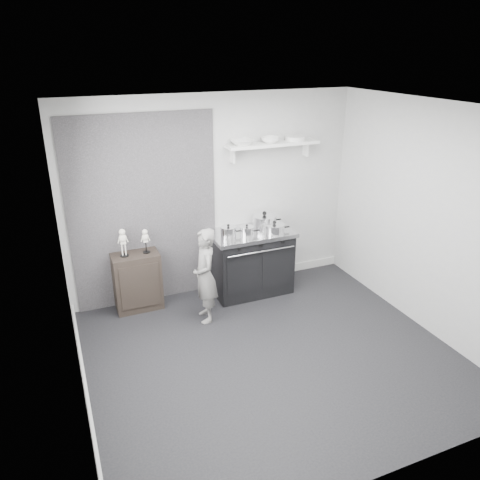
% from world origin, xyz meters
% --- Properties ---
extents(ground, '(4.00, 4.00, 0.00)m').
position_xyz_m(ground, '(0.00, 0.00, 0.00)').
color(ground, black).
rests_on(ground, ground).
extents(room_shell, '(4.02, 3.62, 2.71)m').
position_xyz_m(room_shell, '(-0.09, 0.15, 1.64)').
color(room_shell, beige).
rests_on(room_shell, ground).
extents(wall_shelf, '(1.30, 0.26, 0.24)m').
position_xyz_m(wall_shelf, '(0.80, 1.68, 2.01)').
color(wall_shelf, white).
rests_on(wall_shelf, room_shell).
extents(stove, '(1.12, 0.70, 0.90)m').
position_xyz_m(stove, '(0.41, 1.48, 0.45)').
color(stove, black).
rests_on(stove, ground).
extents(side_cabinet, '(0.60, 0.35, 0.77)m').
position_xyz_m(side_cabinet, '(-1.15, 1.61, 0.39)').
color(side_cabinet, black).
rests_on(side_cabinet, ground).
extents(child, '(0.33, 0.47, 1.22)m').
position_xyz_m(child, '(-0.42, 1.00, 0.61)').
color(child, slate).
rests_on(child, ground).
extents(pot_front_left, '(0.30, 0.21, 0.18)m').
position_xyz_m(pot_front_left, '(0.05, 1.40, 0.97)').
color(pot_front_left, silver).
rests_on(pot_front_left, stove).
extents(pot_back_right, '(0.43, 0.34, 0.23)m').
position_xyz_m(pot_back_right, '(0.65, 1.57, 0.98)').
color(pot_back_right, silver).
rests_on(pot_back_right, stove).
extents(pot_front_right, '(0.37, 0.28, 0.17)m').
position_xyz_m(pot_front_right, '(0.68, 1.31, 0.96)').
color(pot_front_right, silver).
rests_on(pot_front_right, stove).
extents(pot_front_center, '(0.28, 0.19, 0.17)m').
position_xyz_m(pot_front_center, '(0.28, 1.33, 0.97)').
color(pot_front_center, silver).
rests_on(pot_front_center, stove).
extents(skeleton_full, '(0.12, 0.08, 0.42)m').
position_xyz_m(skeleton_full, '(-1.28, 1.61, 0.98)').
color(skeleton_full, white).
rests_on(skeleton_full, side_cabinet).
extents(skeleton_torso, '(0.10, 0.07, 0.36)m').
position_xyz_m(skeleton_torso, '(-1.00, 1.61, 0.96)').
color(skeleton_torso, white).
rests_on(skeleton_torso, side_cabinet).
extents(bowl_large, '(0.30, 0.30, 0.07)m').
position_xyz_m(bowl_large, '(0.35, 1.67, 2.08)').
color(bowl_large, white).
rests_on(bowl_large, wall_shelf).
extents(bowl_small, '(0.25, 0.25, 0.08)m').
position_xyz_m(bowl_small, '(0.76, 1.67, 2.08)').
color(bowl_small, white).
rests_on(bowl_small, wall_shelf).
extents(plate_stack, '(0.26, 0.26, 0.06)m').
position_xyz_m(plate_stack, '(1.13, 1.67, 2.07)').
color(plate_stack, white).
rests_on(plate_stack, wall_shelf).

